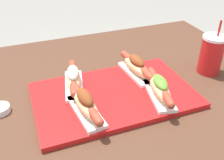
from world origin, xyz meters
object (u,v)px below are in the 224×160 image
(serving_tray, at_px, (114,95))
(sauce_bowl, at_px, (0,109))
(drink_cup, at_px, (211,55))
(hot_dog_1, at_px, (160,88))
(hot_dog_2, at_px, (74,79))
(hot_dog_0, at_px, (85,104))
(hot_dog_3, at_px, (136,66))

(serving_tray, height_order, sauce_bowl, sauce_bowl)
(drink_cup, bearing_deg, hot_dog_1, -160.35)
(hot_dog_2, relative_size, drink_cup, 1.05)
(hot_dog_0, xyz_separation_m, drink_cup, (0.53, 0.10, 0.02))
(serving_tray, bearing_deg, drink_cup, 3.88)
(hot_dog_0, height_order, hot_dog_3, hot_dog_0)
(hot_dog_2, relative_size, sauce_bowl, 3.59)
(serving_tray, relative_size, hot_dog_2, 2.44)
(serving_tray, bearing_deg, hot_dog_2, 145.04)
(sauce_bowl, bearing_deg, hot_dog_0, -26.53)
(hot_dog_1, height_order, sauce_bowl, hot_dog_1)
(serving_tray, distance_m, sauce_bowl, 0.37)
(hot_dog_1, distance_m, hot_dog_3, 0.15)
(hot_dog_2, bearing_deg, hot_dog_1, -31.70)
(hot_dog_2, bearing_deg, drink_cup, -5.91)
(hot_dog_0, xyz_separation_m, sauce_bowl, (-0.25, 0.12, -0.04))
(hot_dog_2, bearing_deg, serving_tray, -34.96)
(serving_tray, xyz_separation_m, hot_dog_1, (0.13, -0.07, 0.04))
(hot_dog_3, distance_m, drink_cup, 0.29)
(hot_dog_2, height_order, hot_dog_3, hot_dog_2)
(hot_dog_0, distance_m, hot_dog_1, 0.25)
(serving_tray, height_order, hot_dog_2, hot_dog_2)
(hot_dog_1, relative_size, sauce_bowl, 3.60)
(hot_dog_1, bearing_deg, hot_dog_0, 179.21)
(hot_dog_0, bearing_deg, hot_dog_1, -0.79)
(hot_dog_2, xyz_separation_m, hot_dog_3, (0.24, 0.00, -0.00))
(hot_dog_2, distance_m, hot_dog_3, 0.24)
(hot_dog_0, bearing_deg, hot_dog_3, 32.35)
(hot_dog_1, relative_size, hot_dog_3, 0.99)
(hot_dog_0, relative_size, hot_dog_3, 1.00)
(hot_dog_3, bearing_deg, hot_dog_2, -179.78)
(hot_dog_1, relative_size, drink_cup, 1.05)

